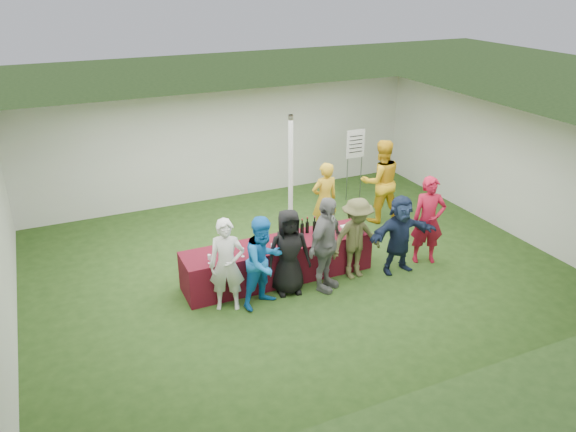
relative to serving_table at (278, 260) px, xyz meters
name	(u,v)px	position (x,y,z in m)	size (l,w,h in m)	color
ground	(293,265)	(0.46, 0.35, -0.38)	(60.00, 60.00, 0.00)	#284719
tent	(291,178)	(0.96, 1.55, 0.98)	(10.00, 10.00, 10.00)	white
serving_table	(278,260)	(0.00, 0.00, 0.00)	(3.60, 0.80, 0.75)	#5D0F18
wine_bottles	(306,228)	(0.64, 0.15, 0.50)	(0.74, 0.15, 0.32)	black
wine_glasses	(265,247)	(-0.36, -0.26, 0.49)	(2.74, 0.16, 0.16)	silver
water_bottle	(282,235)	(0.11, 0.08, 0.48)	(0.07, 0.07, 0.23)	silver
bar_towel	(348,227)	(1.50, 0.05, 0.39)	(0.25, 0.18, 0.03)	white
dump_bucket	(358,228)	(1.57, -0.22, 0.46)	(0.26, 0.26, 0.18)	slate
wine_list_sign	(355,149)	(3.33, 2.89, 0.94)	(0.50, 0.03, 1.80)	slate
staff_pourer	(325,200)	(1.65, 1.31, 0.46)	(0.61, 0.40, 1.68)	gold
staff_back	(380,181)	(3.18, 1.50, 0.59)	(0.94, 0.73, 1.93)	gold
customer_0	(227,265)	(-1.18, -0.56, 0.45)	(0.60, 0.40, 1.65)	silver
customer_1	(264,262)	(-0.57, -0.72, 0.45)	(0.80, 0.63, 1.65)	blue
customer_2	(289,252)	(-0.02, -0.51, 0.42)	(0.78, 0.51, 1.60)	black
customer_3	(326,245)	(0.62, -0.69, 0.52)	(1.05, 0.44, 1.79)	slate
customer_4	(356,239)	(1.35, -0.54, 0.42)	(1.03, 0.59, 1.59)	brown
customer_5	(400,234)	(2.21, -0.68, 0.40)	(1.44, 0.46, 1.56)	#192541
customer_6	(428,220)	(2.94, -0.57, 0.51)	(0.65, 0.42, 1.77)	#A3112A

